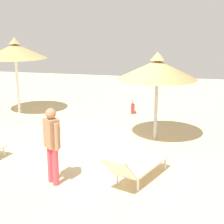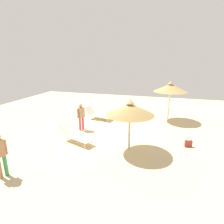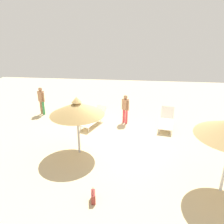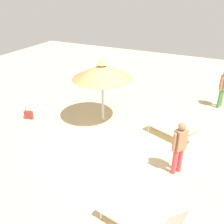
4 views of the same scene
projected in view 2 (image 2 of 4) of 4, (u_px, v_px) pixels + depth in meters
ground at (115, 141)px, 9.55m from camera, size 24.00×24.00×0.10m
parasol_umbrella_front at (170, 88)px, 12.06m from camera, size 2.18×2.18×2.68m
parasol_umbrella_near_left at (130, 109)px, 7.91m from camera, size 2.13×2.13×2.42m
lounge_chair_edge at (75, 135)px, 9.17m from camera, size 1.97×1.19×0.81m
lounge_chair_center at (98, 114)px, 12.70m from camera, size 1.94×0.97×0.83m
person_standing_far_left at (0, 153)px, 6.28m from camera, size 0.32×0.45×1.64m
person_standing_back at (81, 115)px, 10.63m from camera, size 0.35×0.40×1.57m
handbag at (188, 143)px, 8.70m from camera, size 0.35×0.19×0.49m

